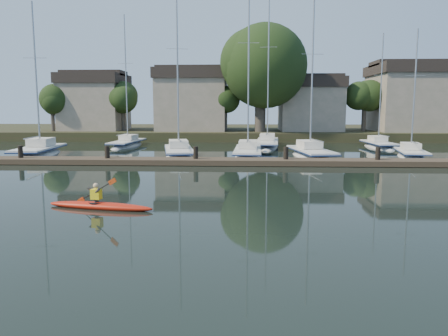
{
  "coord_description": "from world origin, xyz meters",
  "views": [
    {
      "loc": [
        0.27,
        -14.87,
        3.84
      ],
      "look_at": [
        -0.62,
        3.78,
        1.2
      ],
      "focal_mm": 35.0,
      "sensor_mm": 36.0,
      "label": 1
    }
  ],
  "objects_px": {
    "dock": "(241,161)",
    "sailboat_6": "(267,149)",
    "kayak": "(99,204)",
    "sailboat_1": "(179,159)",
    "sailboat_4": "(411,159)",
    "sailboat_5": "(127,148)",
    "sailboat_0": "(40,158)",
    "sailboat_7": "(379,149)",
    "sailboat_2": "(248,159)",
    "sailboat_3": "(311,160)"
  },
  "relations": [
    {
      "from": "dock",
      "to": "sailboat_2",
      "type": "distance_m",
      "value": 4.96
    },
    {
      "from": "dock",
      "to": "sailboat_6",
      "type": "distance_m",
      "value": 13.44
    },
    {
      "from": "sailboat_0",
      "to": "sailboat_7",
      "type": "distance_m",
      "value": 29.93
    },
    {
      "from": "kayak",
      "to": "sailboat_2",
      "type": "bearing_deg",
      "value": 83.17
    },
    {
      "from": "dock",
      "to": "sailboat_5",
      "type": "height_order",
      "value": "sailboat_5"
    },
    {
      "from": "sailboat_7",
      "to": "sailboat_3",
      "type": "bearing_deg",
      "value": -135.24
    },
    {
      "from": "kayak",
      "to": "sailboat_3",
      "type": "bearing_deg",
      "value": 69.77
    },
    {
      "from": "kayak",
      "to": "sailboat_7",
      "type": "bearing_deg",
      "value": 65.72
    },
    {
      "from": "kayak",
      "to": "sailboat_7",
      "type": "height_order",
      "value": "sailboat_7"
    },
    {
      "from": "sailboat_2",
      "to": "sailboat_6",
      "type": "height_order",
      "value": "sailboat_6"
    },
    {
      "from": "sailboat_5",
      "to": "sailboat_2",
      "type": "bearing_deg",
      "value": -31.13
    },
    {
      "from": "sailboat_1",
      "to": "dock",
      "type": "bearing_deg",
      "value": -55.67
    },
    {
      "from": "sailboat_1",
      "to": "sailboat_5",
      "type": "bearing_deg",
      "value": 116.07
    },
    {
      "from": "kayak",
      "to": "dock",
      "type": "distance_m",
      "value": 13.98
    },
    {
      "from": "sailboat_2",
      "to": "sailboat_7",
      "type": "distance_m",
      "value": 14.6
    },
    {
      "from": "sailboat_7",
      "to": "sailboat_6",
      "type": "bearing_deg",
      "value": 174.41
    },
    {
      "from": "sailboat_2",
      "to": "sailboat_6",
      "type": "distance_m",
      "value": 8.52
    },
    {
      "from": "sailboat_2",
      "to": "sailboat_0",
      "type": "bearing_deg",
      "value": -178.04
    },
    {
      "from": "sailboat_3",
      "to": "sailboat_5",
      "type": "relative_size",
      "value": 0.98
    },
    {
      "from": "sailboat_1",
      "to": "sailboat_7",
      "type": "bearing_deg",
      "value": 12.8
    },
    {
      "from": "kayak",
      "to": "sailboat_1",
      "type": "height_order",
      "value": "sailboat_1"
    },
    {
      "from": "sailboat_1",
      "to": "sailboat_4",
      "type": "relative_size",
      "value": 1.32
    },
    {
      "from": "kayak",
      "to": "sailboat_0",
      "type": "distance_m",
      "value": 20.79
    },
    {
      "from": "sailboat_1",
      "to": "sailboat_6",
      "type": "xyz_separation_m",
      "value": [
        7.3,
        8.44,
        0.01
      ]
    },
    {
      "from": "sailboat_5",
      "to": "sailboat_7",
      "type": "bearing_deg",
      "value": 2.81
    },
    {
      "from": "dock",
      "to": "sailboat_6",
      "type": "height_order",
      "value": "sailboat_6"
    },
    {
      "from": "kayak",
      "to": "sailboat_2",
      "type": "xyz_separation_m",
      "value": [
        5.73,
        17.88,
        -0.35
      ]
    },
    {
      "from": "sailboat_0",
      "to": "sailboat_3",
      "type": "relative_size",
      "value": 0.99
    },
    {
      "from": "dock",
      "to": "sailboat_4",
      "type": "relative_size",
      "value": 3.17
    },
    {
      "from": "dock",
      "to": "sailboat_7",
      "type": "relative_size",
      "value": 2.91
    },
    {
      "from": "sailboat_1",
      "to": "sailboat_6",
      "type": "distance_m",
      "value": 11.16
    },
    {
      "from": "kayak",
      "to": "sailboat_0",
      "type": "height_order",
      "value": "sailboat_0"
    },
    {
      "from": "sailboat_6",
      "to": "sailboat_7",
      "type": "bearing_deg",
      "value": 1.36
    },
    {
      "from": "sailboat_5",
      "to": "sailboat_6",
      "type": "distance_m",
      "value": 13.62
    },
    {
      "from": "kayak",
      "to": "sailboat_5",
      "type": "xyz_separation_m",
      "value": [
        -5.97,
        26.04,
        -0.34
      ]
    },
    {
      "from": "sailboat_4",
      "to": "sailboat_7",
      "type": "height_order",
      "value": "sailboat_7"
    },
    {
      "from": "dock",
      "to": "sailboat_2",
      "type": "height_order",
      "value": "sailboat_2"
    },
    {
      "from": "kayak",
      "to": "sailboat_6",
      "type": "relative_size",
      "value": 0.27
    },
    {
      "from": "sailboat_1",
      "to": "sailboat_6",
      "type": "relative_size",
      "value": 0.88
    },
    {
      "from": "sailboat_0",
      "to": "sailboat_2",
      "type": "bearing_deg",
      "value": -5.03
    },
    {
      "from": "dock",
      "to": "sailboat_7",
      "type": "xyz_separation_m",
      "value": [
        12.88,
        12.67,
        -0.38
      ]
    },
    {
      "from": "dock",
      "to": "sailboat_4",
      "type": "distance_m",
      "value": 13.86
    },
    {
      "from": "sailboat_2",
      "to": "sailboat_3",
      "type": "distance_m",
      "value": 4.82
    },
    {
      "from": "sailboat_1",
      "to": "sailboat_5",
      "type": "height_order",
      "value": "sailboat_1"
    },
    {
      "from": "sailboat_3",
      "to": "sailboat_7",
      "type": "bearing_deg",
      "value": 38.78
    },
    {
      "from": "sailboat_0",
      "to": "sailboat_2",
      "type": "height_order",
      "value": "sailboat_2"
    },
    {
      "from": "sailboat_6",
      "to": "sailboat_0",
      "type": "bearing_deg",
      "value": -151.14
    },
    {
      "from": "kayak",
      "to": "sailboat_7",
      "type": "relative_size",
      "value": 0.37
    },
    {
      "from": "dock",
      "to": "sailboat_0",
      "type": "distance_m",
      "value": 16.71
    },
    {
      "from": "sailboat_3",
      "to": "sailboat_7",
      "type": "distance_m",
      "value": 11.17
    }
  ]
}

